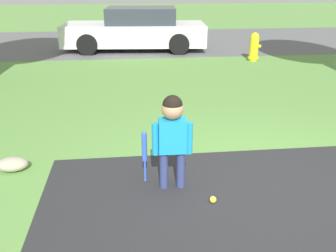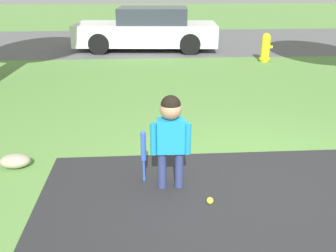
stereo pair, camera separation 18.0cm
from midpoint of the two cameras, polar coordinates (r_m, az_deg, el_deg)
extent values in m
plane|color=#5B8C42|center=(4.19, 16.15, -9.88)|extent=(60.00, 60.00, 0.00)
cube|color=#59595B|center=(13.71, 1.95, 12.82)|extent=(40.00, 6.00, 0.01)
cylinder|color=navy|center=(4.04, 0.37, -6.70)|extent=(0.09, 0.09, 0.43)
cylinder|color=navy|center=(4.05, 2.97, -6.64)|extent=(0.09, 0.09, 0.43)
cube|color=#198CC6|center=(3.87, 1.74, -1.51)|extent=(0.29, 0.17, 0.37)
cylinder|color=#198CC6|center=(3.87, -0.89, -2.01)|extent=(0.07, 0.07, 0.35)
cylinder|color=#198CC6|center=(3.90, 4.34, -1.91)|extent=(0.07, 0.07, 0.35)
sphere|color=tan|center=(3.76, 1.79, 2.61)|extent=(0.22, 0.22, 0.22)
sphere|color=black|center=(3.75, 1.79, 3.18)|extent=(0.21, 0.21, 0.21)
sphere|color=blue|center=(4.26, -2.42, -8.15)|extent=(0.03, 0.03, 0.03)
cylinder|color=blue|center=(4.20, -2.45, -6.79)|extent=(0.03, 0.03, 0.26)
cylinder|color=blue|center=(4.07, -2.51, -3.19)|extent=(0.06, 0.06, 0.32)
sphere|color=blue|center=(4.00, -2.55, -1.12)|extent=(0.05, 0.05, 0.05)
sphere|color=yellow|center=(3.89, 7.76, -11.21)|extent=(0.07, 0.07, 0.07)
cylinder|color=yellow|center=(10.59, 15.09, 11.19)|extent=(0.24, 0.24, 0.65)
sphere|color=yellow|center=(10.54, 15.26, 12.91)|extent=(0.22, 0.22, 0.22)
cylinder|color=yellow|center=(10.64, 14.96, 9.89)|extent=(0.29, 0.29, 0.05)
cylinder|color=yellow|center=(10.62, 15.80, 11.50)|extent=(0.11, 0.08, 0.08)
cube|color=silver|center=(12.06, -2.89, 13.87)|extent=(4.45, 2.09, 0.63)
cube|color=#2D333D|center=(11.98, -1.87, 16.51)|extent=(2.19, 1.70, 0.48)
cylinder|color=black|center=(11.39, -10.06, 12.18)|extent=(0.62, 0.23, 0.60)
cylinder|color=black|center=(13.10, -8.66, 13.49)|extent=(0.62, 0.23, 0.60)
cylinder|color=black|center=(11.21, 3.85, 12.31)|extent=(0.62, 0.23, 0.60)
cylinder|color=black|center=(12.94, 3.47, 13.59)|extent=(0.62, 0.23, 0.60)
ellipsoid|color=#9E937F|center=(4.83, -21.26, -4.99)|extent=(0.36, 0.25, 0.17)
camera|label=1|loc=(0.09, -88.79, 0.48)|focal=40.00mm
camera|label=2|loc=(0.09, 91.21, -0.48)|focal=40.00mm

